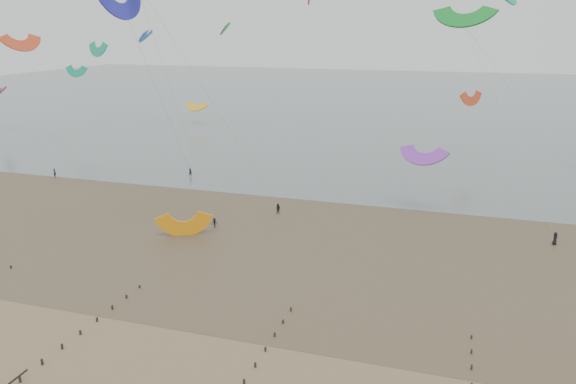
# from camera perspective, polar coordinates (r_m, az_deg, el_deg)

# --- Properties ---
(ground) EXTENTS (500.00, 500.00, 0.00)m
(ground) POSITION_cam_1_polar(r_m,az_deg,el_deg) (51.57, -8.31, -17.34)
(ground) COLOR brown
(ground) RESTS_ON ground
(sea_and_shore) EXTENTS (500.00, 665.00, 0.03)m
(sea_and_shore) POSITION_cam_1_polar(r_m,az_deg,el_deg) (81.55, -0.49, -4.01)
(sea_and_shore) COLOR #475654
(sea_and_shore) RESTS_ON ground
(kitesurfer_lead) EXTENTS (0.76, 0.64, 1.77)m
(kitesurfer_lead) POSITION_cam_1_polar(r_m,az_deg,el_deg) (119.48, -22.62, 1.81)
(kitesurfer_lead) COLOR black
(kitesurfer_lead) RESTS_ON ground
(kitesurfers) EXTENTS (107.69, 27.74, 1.78)m
(kitesurfers) POSITION_cam_1_polar(r_m,az_deg,el_deg) (91.13, 24.43, -2.75)
(kitesurfers) COLOR black
(kitesurfers) RESTS_ON ground
(grounded_kite) EXTENTS (8.37, 7.77, 3.68)m
(grounded_kite) POSITION_cam_1_polar(r_m,az_deg,el_deg) (81.38, -10.45, -4.34)
(grounded_kite) COLOR orange
(grounded_kite) RESTS_ON ground
(kites_airborne) EXTENTS (244.65, 122.17, 42.37)m
(kites_airborne) POSITION_cam_1_polar(r_m,az_deg,el_deg) (132.51, 3.59, 13.43)
(kites_airborne) COLOR blue
(kites_airborne) RESTS_ON ground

